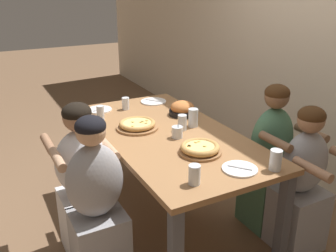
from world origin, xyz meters
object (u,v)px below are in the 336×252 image
drinking_glass_d (126,104)px  drinking_glass_f (193,118)px  empty_plate_c (240,169)px  diner_near_center (83,186)px  pizza_board_second (200,149)px  drinking_glass_c (276,160)px  diner_near_midright (97,208)px  pizza_board_main (137,125)px  cocktail_glass_blue (177,133)px  diner_far_right (302,187)px  drinking_glass_e (182,124)px  skillet_bowl (182,109)px  empty_plate_a (153,101)px  empty_plate_b (99,110)px  drinking_glass_a (194,176)px  diner_far_midright (270,164)px  drinking_glass_b (100,114)px

drinking_glass_d → drinking_glass_f: drinking_glass_f is taller
empty_plate_c → drinking_glass_d: 1.40m
empty_plate_c → diner_near_center: diner_near_center is taller
pizza_board_second → diner_near_center: diner_near_center is taller
drinking_glass_c → diner_near_midright: diner_near_midright is taller
pizza_board_main → drinking_glass_f: (0.16, 0.41, 0.04)m
cocktail_glass_blue → diner_far_right: (0.61, 0.67, -0.33)m
drinking_glass_e → drinking_glass_f: size_ratio=0.84×
skillet_bowl → diner_near_midright: size_ratio=0.29×
empty_plate_a → drinking_glass_f: size_ratio=1.66×
empty_plate_b → drinking_glass_e: size_ratio=1.82×
empty_plate_a → drinking_glass_e: 0.74m
drinking_glass_a → drinking_glass_e: bearing=155.0°
drinking_glass_c → diner_far_midright: diner_far_midright is taller
drinking_glass_f → diner_far_right: (0.74, 0.45, -0.36)m
drinking_glass_e → drinking_glass_d: bearing=-163.1°
pizza_board_main → drinking_glass_e: size_ratio=2.70×
diner_near_midright → diner_near_center: bearing=90.0°
cocktail_glass_blue → drinking_glass_d: bearing=-173.1°
drinking_glass_c → drinking_glass_d: bearing=-165.7°
pizza_board_main → drinking_glass_d: drinking_glass_d is taller
diner_near_midright → empty_plate_b: bearing=70.2°
drinking_glass_e → empty_plate_a: bearing=171.5°
pizza_board_main → empty_plate_a: 0.68m
drinking_glass_d → empty_plate_b: bearing=-110.8°
empty_plate_c → diner_far_midright: diner_far_midright is taller
empty_plate_b → diner_near_midright: 1.16m
diner_far_midright → diner_far_right: size_ratio=1.06×
cocktail_glass_blue → diner_near_midright: 0.79m
drinking_glass_e → skillet_bowl: bearing=149.8°
pizza_board_main → drinking_glass_a: drinking_glass_a is taller
pizza_board_second → drinking_glass_b: (-0.92, -0.38, 0.02)m
empty_plate_b → empty_plate_c: (1.47, 0.41, 0.00)m
drinking_glass_e → diner_far_right: 0.98m
drinking_glass_b → drinking_glass_c: drinking_glass_c is taller
diner_near_midright → empty_plate_c: bearing=-27.3°
empty_plate_b → drinking_glass_c: 1.68m
cocktail_glass_blue → drinking_glass_a: bearing=-20.9°
drinking_glass_d → diner_far_midright: size_ratio=0.09×
empty_plate_b → diner_near_center: diner_near_center is taller
pizza_board_second → empty_plate_c: pizza_board_second is taller
pizza_board_second → drinking_glass_b: bearing=-157.3°
diner_far_midright → diner_near_midright: 1.37m
empty_plate_c → pizza_board_main: bearing=-163.0°
drinking_glass_f → diner_near_midright: diner_near_midright is taller
empty_plate_a → drinking_glass_a: size_ratio=2.05×
diner_far_right → diner_near_center: size_ratio=0.97×
drinking_glass_e → diner_near_center: (0.01, -0.80, -0.32)m
pizza_board_main → drinking_glass_f: bearing=68.0°
diner_far_right → cocktail_glass_blue: bearing=-41.9°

